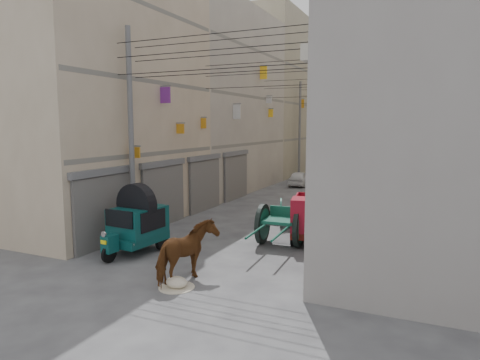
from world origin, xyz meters
The scene contains 18 objects.
ground centered at (0.00, 0.00, 0.00)m, with size 140.00×140.00×0.00m, color #414143.
building_row_left centered at (-8.00, 34.13, 6.46)m, with size 8.00×62.00×14.00m.
building_row_right centered at (8.00, 34.13, 6.46)m, with size 8.00×62.00×14.00m.
end_cap_building centered at (0.00, 66.00, 6.50)m, with size 22.00×10.00×13.00m, color #9E947C.
shutters_left centered at (-3.92, 10.38, 1.49)m, with size 0.18×14.40×2.88m.
signboards centered at (-0.01, 21.66, 3.43)m, with size 8.22×40.52×5.67m.
ac_units centered at (3.65, 7.67, 7.43)m, with size 0.70×6.55×3.35m.
utility_poles centered at (0.00, 17.00, 4.00)m, with size 7.40×22.20×8.00m.
overhead_cables centered at (0.00, 14.40, 6.77)m, with size 7.40×22.52×1.12m.
auto_rickshaw centered at (-2.46, 4.73, 1.08)m, with size 1.63×2.66×1.84m.
tonga_cart centered at (1.80, 7.61, 0.78)m, with size 1.64×3.38×1.50m.
mini_truck centered at (2.74, 8.50, 0.86)m, with size 2.04×3.41×1.79m.
second_cart centered at (1.51, 10.59, 0.68)m, with size 1.77×1.67×1.27m.
feed_sack centered at (0.59, 2.49, 0.15)m, with size 0.61×0.49×0.31m, color beige.
horse centered at (0.62, 3.00, 0.85)m, with size 0.91×2.01×1.69m, color #5F3016.
distant_car_white centered at (-2.08, 23.09, 0.53)m, with size 1.25×3.11×1.06m, color white.
distant_car_grey centered at (2.23, 28.34, 0.65)m, with size 1.38×3.95×1.30m, color slate.
distant_car_green centered at (0.44, 33.33, 0.53)m, with size 1.49×3.67×1.06m, color #1D564A.
Camera 1 is at (6.80, -6.98, 4.41)m, focal length 32.00 mm.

